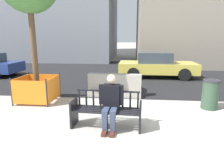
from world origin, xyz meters
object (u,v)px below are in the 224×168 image
seated_person (111,101)px  car_taxi_near (156,65)px  jersey_barrier_centre (115,87)px  construction_fence (37,88)px  street_bench (106,112)px  trash_bin (210,94)px

seated_person → car_taxi_near: (1.88, 6.81, -0.01)m
seated_person → jersey_barrier_centre: size_ratio=0.65×
jersey_barrier_centre → construction_fence: construction_fence is taller
construction_fence → car_taxi_near: bearing=46.6°
street_bench → construction_fence: size_ratio=1.41×
seated_person → car_taxi_near: car_taxi_near is taller
seated_person → jersey_barrier_centre: (-0.14, 2.83, -0.35)m
trash_bin → seated_person: bearing=-150.2°
jersey_barrier_centre → trash_bin: bearing=-20.9°
seated_person → jersey_barrier_centre: bearing=92.8°
street_bench → trash_bin: 3.42m
seated_person → construction_fence: (-2.74, 1.91, -0.23)m
street_bench → trash_bin: size_ratio=1.88×
jersey_barrier_centre → trash_bin: size_ratio=2.22×
car_taxi_near → trash_bin: car_taxi_near is taller
seated_person → trash_bin: seated_person is taller
jersey_barrier_centre → construction_fence: size_ratio=1.66×
street_bench → construction_fence: (-2.63, 1.85, 0.06)m
street_bench → trash_bin: trash_bin is taller
seated_person → jersey_barrier_centre: seated_person is taller
street_bench → jersey_barrier_centre: size_ratio=0.85×
seated_person → trash_bin: (2.91, 1.67, -0.23)m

